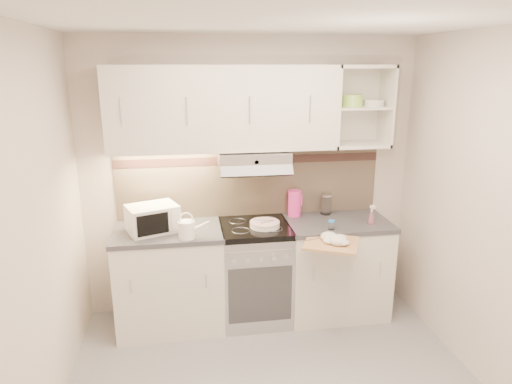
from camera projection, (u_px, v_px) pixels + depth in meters
The scene contains 16 objects.
room_shell at pixel (272, 161), 3.08m from camera, with size 3.04×2.84×2.52m.
base_cabinet_left at pixel (171, 280), 3.99m from camera, with size 0.90×0.60×0.86m, color silver.
worktop_left at pixel (168, 232), 3.87m from camera, with size 0.92×0.62×0.04m, color #47474C.
base_cabinet_right at pixel (335, 269), 4.22m from camera, with size 0.90×0.60×0.86m, color silver.
worktop_right at pixel (337, 223), 4.10m from camera, with size 0.92×0.62×0.04m, color #47474C.
electric_range at pixel (255, 272), 4.10m from camera, with size 0.60×0.60×0.90m.
microwave at pixel (152, 218), 3.80m from camera, with size 0.48×0.42×0.23m.
watering_can at pixel (188, 229), 3.66m from camera, with size 0.26×0.13×0.22m.
plate_stack at pixel (265, 224), 3.93m from camera, with size 0.26×0.26×0.05m.
bread_loaf at pixel (261, 222), 3.98m from camera, with size 0.17×0.17×0.04m, color #A0803F.
pink_pitcher at pixel (295, 203), 4.19m from camera, with size 0.13×0.12×0.24m.
glass_jar at pixel (326, 204), 4.25m from camera, with size 0.10×0.10×0.19m.
spice_jar at pixel (332, 225), 3.87m from camera, with size 0.06×0.06×0.08m.
spray_bottle at pixel (371, 216), 3.99m from camera, with size 0.07×0.07×0.18m.
cutting_board at pixel (331, 243), 3.65m from camera, with size 0.42×0.37×0.02m, color tan.
dish_towel at pixel (334, 239), 3.62m from camera, with size 0.25×0.22×0.07m, color silver, non-canonical shape.
Camera 1 is at (-0.57, -2.60, 2.26)m, focal length 32.00 mm.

